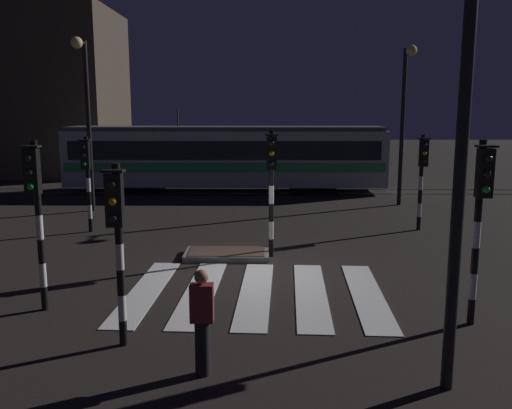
% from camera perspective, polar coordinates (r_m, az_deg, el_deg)
% --- Properties ---
extents(ground_plane, '(120.00, 120.00, 0.00)m').
position_cam_1_polar(ground_plane, '(14.00, 0.03, -7.16)').
color(ground_plane, black).
extents(rail_near, '(80.00, 0.12, 0.03)m').
position_cam_1_polar(rail_near, '(26.79, 0.42, 1.17)').
color(rail_near, '#59595E').
rests_on(rail_near, ground).
extents(rail_far, '(80.00, 0.12, 0.03)m').
position_cam_1_polar(rail_far, '(28.21, 0.44, 1.62)').
color(rail_far, '#59595E').
rests_on(rail_far, ground).
extents(crosswalk_zebra, '(5.90, 4.76, 0.02)m').
position_cam_1_polar(crosswalk_zebra, '(12.53, -0.07, -9.21)').
color(crosswalk_zebra, silver).
rests_on(crosswalk_zebra, ground).
extents(traffic_island, '(2.36, 1.22, 0.18)m').
position_cam_1_polar(traffic_island, '(15.45, -3.05, -5.18)').
color(traffic_island, slate).
rests_on(traffic_island, ground).
extents(traffic_light_corner_near_left, '(0.36, 0.42, 3.51)m').
position_cam_1_polar(traffic_light_corner_near_left, '(11.73, -21.98, 0.37)').
color(traffic_light_corner_near_left, black).
rests_on(traffic_light_corner_near_left, ground).
extents(traffic_light_median_centre, '(0.36, 0.42, 3.54)m').
position_cam_1_polar(traffic_light_median_centre, '(14.99, 1.63, 3.12)').
color(traffic_light_median_centre, black).
rests_on(traffic_light_median_centre, ground).
extents(traffic_light_kerb_mid_left, '(0.36, 0.42, 3.23)m').
position_cam_1_polar(traffic_light_kerb_mid_left, '(9.52, -14.30, -2.44)').
color(traffic_light_kerb_mid_left, black).
rests_on(traffic_light_kerb_mid_left, ground).
extents(traffic_light_corner_far_right, '(0.36, 0.42, 3.26)m').
position_cam_1_polar(traffic_light_corner_far_right, '(19.23, 16.96, 3.67)').
color(traffic_light_corner_far_right, black).
rests_on(traffic_light_corner_far_right, ground).
extents(traffic_light_corner_far_left, '(0.36, 0.42, 3.22)m').
position_cam_1_polar(traffic_light_corner_far_left, '(18.97, -17.24, 3.47)').
color(traffic_light_corner_far_left, black).
rests_on(traffic_light_corner_far_left, ground).
extents(traffic_light_corner_near_right, '(0.36, 0.42, 3.57)m').
position_cam_1_polar(traffic_light_corner_near_right, '(10.95, 22.38, -0.11)').
color(traffic_light_corner_near_right, black).
rests_on(traffic_light_corner_near_right, ground).
extents(street_lamp_trackside_right, '(0.44, 1.21, 6.62)m').
position_cam_1_polar(street_lamp_trackside_right, '(23.90, 15.27, 9.94)').
color(street_lamp_trackside_right, black).
rests_on(street_lamp_trackside_right, ground).
extents(street_lamp_trackside_left, '(0.44, 1.21, 6.76)m').
position_cam_1_polar(street_lamp_trackside_left, '(22.68, -17.37, 10.04)').
color(street_lamp_trackside_left, black).
rests_on(street_lamp_trackside_left, ground).
extents(street_lamp_near_kerb, '(0.44, 1.21, 6.80)m').
position_cam_1_polar(street_lamp_near_kerb, '(7.87, 21.65, 10.86)').
color(street_lamp_near_kerb, black).
rests_on(street_lamp_near_kerb, ground).
extents(tram, '(15.88, 2.58, 4.15)m').
position_cam_1_polar(tram, '(27.35, -3.17, 4.99)').
color(tram, '#B2BCC1').
rests_on(tram, ground).
extents(pedestrian_waiting_at_kerb, '(0.36, 0.24, 1.71)m').
position_cam_1_polar(pedestrian_waiting_at_kerb, '(8.69, -5.65, -12.06)').
color(pedestrian_waiting_at_kerb, black).
rests_on(pedestrian_waiting_at_kerb, ground).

